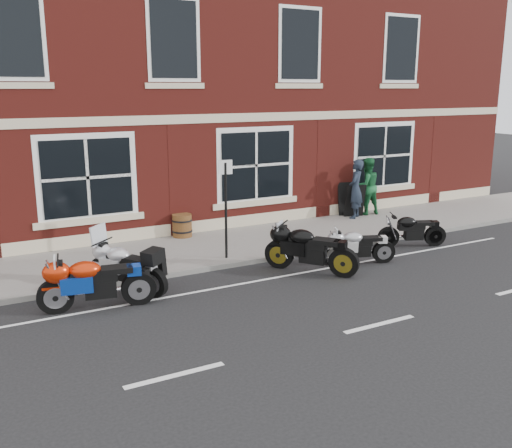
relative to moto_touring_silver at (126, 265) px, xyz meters
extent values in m
plane|color=black|center=(3.55, -1.06, -0.57)|extent=(80.00, 80.00, 0.00)
cube|color=slate|center=(3.55, 1.94, -0.51)|extent=(30.00, 3.00, 0.12)
cube|color=slate|center=(3.55, 0.36, -0.51)|extent=(30.00, 0.16, 0.12)
cube|color=maroon|center=(3.55, 9.44, 5.43)|extent=(24.00, 12.00, 12.00)
cylinder|color=black|center=(-0.33, 0.58, -0.24)|extent=(0.44, 0.63, 0.65)
cylinder|color=black|center=(0.40, -0.69, -0.24)|extent=(0.44, 0.63, 0.65)
cube|color=black|center=(0.01, -0.01, 0.10)|extent=(0.62, 0.82, 0.22)
ellipsoid|color=#B5B5BA|center=(-0.07, 0.12, 0.22)|extent=(0.60, 0.67, 0.32)
cube|color=black|center=(0.21, -0.36, 0.18)|extent=(0.51, 0.61, 0.10)
cube|color=silver|center=(-0.32, 0.56, 0.60)|extent=(0.39, 0.25, 0.46)
cylinder|color=black|center=(-1.58, -0.63, -0.22)|extent=(0.71, 0.27, 0.70)
cylinder|color=black|center=(-0.03, -0.94, -0.22)|extent=(0.71, 0.27, 0.70)
cube|color=black|center=(-0.86, -0.78, 0.15)|extent=(0.90, 0.43, 0.24)
ellipsoid|color=#B82407|center=(-1.02, -0.75, 0.28)|extent=(0.67, 0.50, 0.35)
cube|color=black|center=(-0.43, -0.86, 0.24)|extent=(0.64, 0.39, 0.11)
cylinder|color=black|center=(3.68, -0.26, -0.21)|extent=(0.53, 0.66, 0.71)
cylinder|color=black|center=(4.62, -1.56, -0.21)|extent=(0.53, 0.66, 0.71)
cube|color=black|center=(4.12, -0.87, 0.17)|extent=(0.74, 0.87, 0.24)
ellipsoid|color=black|center=(4.02, -0.73, 0.30)|extent=(0.69, 0.74, 0.35)
cube|color=black|center=(4.38, -1.23, 0.25)|extent=(0.59, 0.66, 0.11)
cylinder|color=black|center=(4.95, -0.68, -0.28)|extent=(0.57, 0.31, 0.57)
cylinder|color=black|center=(6.15, -1.13, -0.28)|extent=(0.57, 0.31, 0.57)
cube|color=black|center=(5.51, -0.89, 0.02)|extent=(0.74, 0.45, 0.20)
ellipsoid|color=#98989C|center=(5.39, -0.84, 0.13)|extent=(0.58, 0.48, 0.28)
cube|color=black|center=(5.84, -1.02, 0.09)|extent=(0.54, 0.39, 0.09)
cylinder|color=black|center=(7.21, -0.11, -0.27)|extent=(0.59, 0.33, 0.58)
cylinder|color=black|center=(8.43, -0.62, -0.27)|extent=(0.59, 0.33, 0.58)
cube|color=black|center=(7.78, -0.35, 0.04)|extent=(0.76, 0.48, 0.20)
ellipsoid|color=black|center=(7.65, -0.30, 0.15)|extent=(0.60, 0.50, 0.29)
cube|color=black|center=(8.11, -0.49, 0.11)|extent=(0.55, 0.41, 0.09)
imported|color=#1A222F|center=(8.35, 2.79, 0.50)|extent=(0.82, 0.79, 1.90)
imported|color=#195A2E|center=(9.03, 3.06, 0.50)|extent=(1.00, 0.82, 1.89)
cylinder|color=#452912|center=(2.55, 3.24, -0.12)|extent=(0.55, 0.55, 0.65)
cylinder|color=black|center=(2.55, 3.24, -0.28)|extent=(0.58, 0.58, 0.05)
cylinder|color=black|center=(2.55, 3.24, 0.03)|extent=(0.58, 0.58, 0.05)
cylinder|color=black|center=(2.74, 0.76, 0.74)|extent=(0.06, 0.06, 2.38)
cube|color=silver|center=(2.74, 0.76, 1.82)|extent=(0.35, 0.07, 0.35)
camera|label=1|loc=(-3.15, -11.55, 3.69)|focal=40.00mm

